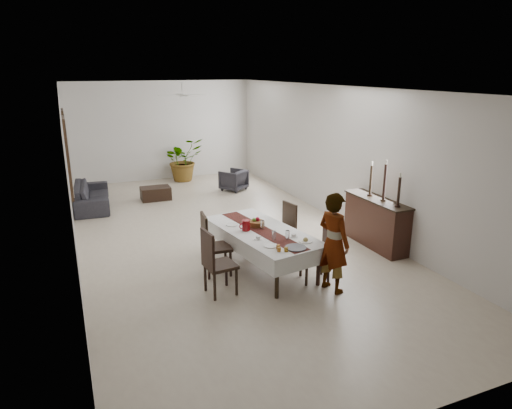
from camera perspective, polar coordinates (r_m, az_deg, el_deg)
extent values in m
cube|color=beige|center=(10.17, -4.30, -3.95)|extent=(6.00, 12.00, 0.00)
cube|color=silver|center=(9.53, -4.73, 14.36)|extent=(6.00, 12.00, 0.02)
cube|color=silver|center=(15.46, -11.68, 9.00)|extent=(6.00, 0.02, 3.20)
cube|color=silver|center=(4.70, 19.79, -9.25)|extent=(6.00, 0.02, 3.20)
cube|color=silver|center=(9.26, -22.42, 3.07)|extent=(0.02, 12.00, 3.20)
cube|color=silver|center=(11.03, 10.53, 6.07)|extent=(0.02, 12.00, 3.20)
cube|color=black|center=(8.33, 0.71, -3.46)|extent=(1.35, 2.47, 0.05)
cylinder|color=black|center=(7.40, 2.63, -9.25)|extent=(0.08, 0.08, 0.68)
cylinder|color=black|center=(7.88, 7.81, -7.71)|extent=(0.08, 0.08, 0.68)
cylinder|color=black|center=(9.17, -5.37, -4.07)|extent=(0.08, 0.08, 0.68)
cylinder|color=black|center=(9.56, -0.78, -3.11)|extent=(0.08, 0.08, 0.68)
cube|color=silver|center=(8.32, 0.71, -3.27)|extent=(1.55, 2.67, 0.01)
cube|color=white|center=(8.10, -2.70, -4.95)|extent=(0.42, 2.49, 0.29)
cube|color=white|center=(8.68, 3.88, -3.46)|extent=(0.42, 2.49, 0.29)
cube|color=silver|center=(7.43, 6.03, -7.07)|extent=(1.14, 0.20, 0.29)
cube|color=white|center=(9.39, -3.47, -1.87)|extent=(1.14, 0.20, 0.29)
cube|color=#521D17|center=(8.32, 0.71, -3.22)|extent=(0.74, 2.46, 0.00)
cylinder|color=maroon|center=(8.28, -1.26, -2.62)|extent=(0.17, 0.17, 0.20)
torus|color=maroon|center=(8.24, -1.75, -2.72)|extent=(0.12, 0.04, 0.12)
cylinder|color=silver|center=(7.87, 3.96, -3.83)|extent=(0.07, 0.07, 0.17)
cylinder|color=silver|center=(7.82, 2.26, -3.92)|extent=(0.07, 0.07, 0.17)
cylinder|color=white|center=(8.36, 0.81, -2.54)|extent=(0.07, 0.07, 0.17)
cylinder|color=white|center=(8.02, 4.76, -3.85)|extent=(0.09, 0.09, 0.06)
cylinder|color=white|center=(8.03, 4.75, -4.01)|extent=(0.15, 0.15, 0.01)
cylinder|color=silver|center=(7.89, 0.28, -4.14)|extent=(0.09, 0.09, 0.06)
cylinder|color=white|center=(7.90, 0.28, -4.30)|extent=(0.15, 0.15, 0.01)
cylinder|color=white|center=(7.83, 6.22, -4.59)|extent=(0.23, 0.23, 0.01)
sphere|color=tan|center=(7.82, 6.22, -4.40)|extent=(0.09, 0.09, 0.09)
cylinder|color=silver|center=(7.60, 1.87, -5.17)|extent=(0.23, 0.23, 0.01)
cylinder|color=silver|center=(8.60, -2.99, -2.53)|extent=(0.23, 0.23, 0.01)
cylinder|color=#47484C|center=(7.54, 4.98, -5.40)|extent=(0.35, 0.35, 0.02)
cylinder|color=#865D13|center=(7.38, 3.79, -5.62)|extent=(0.06, 0.06, 0.07)
cylinder|color=#935515|center=(7.37, 2.90, -5.63)|extent=(0.06, 0.06, 0.07)
cylinder|color=#945315|center=(7.47, 2.78, -5.32)|extent=(0.06, 0.06, 0.07)
cylinder|color=brown|center=(8.52, 0.09, -2.39)|extent=(0.29, 0.29, 0.10)
sphere|color=#A81025|center=(8.53, 0.19, -1.86)|extent=(0.09, 0.09, 0.09)
sphere|color=#568D2A|center=(8.50, -0.24, -1.92)|extent=(0.08, 0.08, 0.08)
cube|color=black|center=(8.00, 7.38, -6.12)|extent=(0.57, 0.57, 0.05)
cylinder|color=black|center=(7.99, 9.05, -8.27)|extent=(0.06, 0.06, 0.47)
cylinder|color=black|center=(8.33, 8.23, -7.17)|extent=(0.06, 0.06, 0.47)
cylinder|color=black|center=(7.89, 6.34, -8.51)|extent=(0.06, 0.06, 0.47)
cylinder|color=black|center=(8.23, 5.62, -7.39)|extent=(0.06, 0.06, 0.47)
cube|color=black|center=(7.94, 8.96, -3.85)|extent=(0.15, 0.47, 0.60)
cube|color=black|center=(9.06, 3.19, -3.49)|extent=(0.51, 0.51, 0.05)
cylinder|color=black|center=(9.11, 4.75, -5.02)|extent=(0.05, 0.05, 0.43)
cylinder|color=black|center=(9.38, 3.39, -4.36)|extent=(0.05, 0.05, 0.43)
cylinder|color=black|center=(8.91, 2.93, -5.50)|extent=(0.05, 0.05, 0.43)
cylinder|color=black|center=(9.18, 1.60, -4.81)|extent=(0.05, 0.05, 0.43)
cube|color=black|center=(9.07, 4.23, -1.48)|extent=(0.12, 0.44, 0.56)
cube|color=black|center=(7.52, -4.48, -7.58)|extent=(0.52, 0.52, 0.05)
cylinder|color=black|center=(7.72, -6.36, -9.10)|extent=(0.05, 0.05, 0.47)
cylinder|color=black|center=(7.40, -5.18, -10.26)|extent=(0.05, 0.05, 0.47)
cylinder|color=black|center=(7.86, -3.73, -8.54)|extent=(0.05, 0.05, 0.47)
cylinder|color=black|center=(7.54, -2.46, -9.65)|extent=(0.05, 0.05, 0.47)
cube|color=black|center=(7.31, -6.07, -5.59)|extent=(0.09, 0.47, 0.60)
cube|color=black|center=(8.22, -4.90, -5.36)|extent=(0.53, 0.53, 0.05)
cylinder|color=black|center=(8.46, -6.45, -6.68)|extent=(0.05, 0.05, 0.48)
cylinder|color=black|center=(8.11, -5.92, -7.74)|extent=(0.05, 0.05, 0.48)
cylinder|color=black|center=(8.53, -3.84, -6.40)|extent=(0.05, 0.05, 0.48)
cylinder|color=black|center=(8.18, -3.19, -7.43)|extent=(0.05, 0.05, 0.48)
cube|color=black|center=(8.06, -6.47, -3.35)|extent=(0.09, 0.48, 0.61)
imported|color=gray|center=(7.57, 9.67, -4.72)|extent=(0.56, 0.70, 1.69)
cube|color=black|center=(9.78, 14.76, -2.27)|extent=(0.44, 1.65, 0.99)
cube|color=black|center=(9.63, 14.98, 0.60)|extent=(0.48, 1.71, 0.03)
cylinder|color=black|center=(9.18, 17.27, -0.17)|extent=(0.11, 0.11, 0.03)
cylinder|color=black|center=(9.10, 17.43, 1.58)|extent=(0.05, 0.05, 0.55)
cylinder|color=beige|center=(9.03, 17.60, 3.53)|extent=(0.04, 0.04, 0.09)
cylinder|color=black|center=(9.50, 15.60, 0.54)|extent=(0.11, 0.11, 0.03)
cylinder|color=black|center=(9.41, 15.77, 2.72)|extent=(0.05, 0.05, 0.71)
cylinder|color=beige|center=(9.32, 15.96, 5.11)|extent=(0.04, 0.04, 0.09)
cylinder|color=black|center=(9.83, 14.03, 1.19)|extent=(0.11, 0.11, 0.03)
cylinder|color=black|center=(9.75, 14.16, 3.00)|extent=(0.05, 0.05, 0.60)
cylinder|color=beige|center=(9.68, 14.31, 4.98)|extent=(0.04, 0.04, 0.09)
imported|color=#2B292F|center=(12.93, -19.83, 1.07)|extent=(1.01, 2.23, 0.63)
imported|color=#2C292E|center=(13.88, -2.83, 3.08)|extent=(0.95, 0.96, 0.63)
cube|color=black|center=(13.20, -12.43, 1.37)|extent=(0.82, 0.56, 0.36)
imported|color=#366327|center=(15.23, -9.08, 5.58)|extent=(1.51, 1.39, 1.40)
cube|color=black|center=(11.42, -22.47, 5.44)|extent=(0.06, 1.05, 1.85)
cube|color=silver|center=(11.42, -22.29, 5.46)|extent=(0.01, 0.90, 1.70)
cube|color=black|center=(13.49, -22.66, 6.98)|extent=(0.06, 1.05, 1.85)
cube|color=silver|center=(13.49, -22.51, 6.99)|extent=(0.01, 0.90, 1.70)
cylinder|color=silver|center=(12.42, -9.21, 14.27)|extent=(0.04, 0.04, 0.20)
cylinder|color=silver|center=(12.43, -9.17, 13.35)|extent=(0.16, 0.16, 0.08)
cube|color=silver|center=(12.77, -9.56, 13.42)|extent=(0.10, 0.55, 0.01)
cube|color=silver|center=(12.09, -8.75, 13.28)|extent=(0.10, 0.55, 0.01)
cube|color=white|center=(12.52, -7.57, 13.44)|extent=(0.55, 0.10, 0.01)
cube|color=white|center=(12.35, -10.79, 13.25)|extent=(0.55, 0.10, 0.01)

